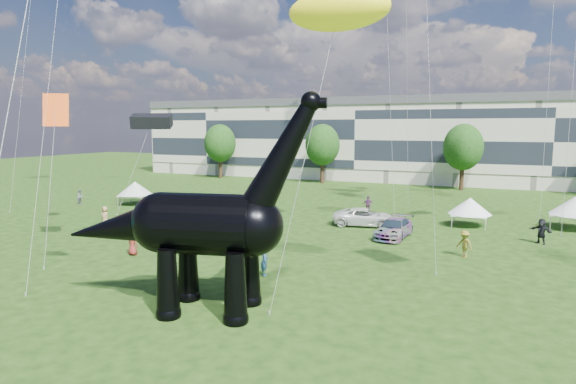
% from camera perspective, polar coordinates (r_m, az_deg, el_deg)
% --- Properties ---
extents(ground, '(220.00, 220.00, 0.00)m').
position_cam_1_polar(ground, '(21.76, -14.89, -15.48)').
color(ground, '#16330C').
rests_on(ground, ground).
extents(terrace_row, '(78.00, 11.00, 12.00)m').
position_cam_1_polar(terrace_row, '(80.23, 9.00, 5.86)').
color(terrace_row, beige).
rests_on(terrace_row, ground).
extents(tree_far_left, '(5.20, 5.20, 9.44)m').
position_cam_1_polar(tree_far_left, '(80.74, -8.07, 6.09)').
color(tree_far_left, '#382314').
rests_on(tree_far_left, ground).
extents(tree_mid_left, '(5.20, 5.20, 9.44)m').
position_cam_1_polar(tree_mid_left, '(72.83, 4.10, 5.98)').
color(tree_mid_left, '#382314').
rests_on(tree_mid_left, ground).
extents(tree_mid_right, '(5.20, 5.20, 9.44)m').
position_cam_1_polar(tree_mid_right, '(68.65, 20.07, 5.43)').
color(tree_mid_right, '#382314').
rests_on(tree_mid_right, ground).
extents(dinosaur_sculpture, '(12.69, 4.79, 10.36)m').
position_cam_1_polar(dinosaur_sculpture, '(22.45, -10.68, -4.16)').
color(dinosaur_sculpture, black).
rests_on(dinosaur_sculpture, ground).
extents(car_silver, '(2.38, 4.19, 1.35)m').
position_cam_1_polar(car_silver, '(50.62, -8.19, -1.23)').
color(car_silver, '#A6A7AB').
rests_on(car_silver, ground).
extents(car_grey, '(5.28, 2.40, 1.68)m').
position_cam_1_polar(car_grey, '(43.91, -11.40, -2.45)').
color(car_grey, slate).
rests_on(car_grey, ground).
extents(car_white, '(5.85, 3.55, 1.52)m').
position_cam_1_polar(car_white, '(42.04, 9.14, -2.96)').
color(car_white, white).
rests_on(car_white, ground).
extents(car_dark, '(2.43, 5.21, 1.47)m').
position_cam_1_polar(car_dark, '(38.05, 12.47, -4.21)').
color(car_dark, '#595960').
rests_on(car_dark, ground).
extents(gazebo_near, '(3.60, 3.60, 2.49)m').
position_cam_1_polar(gazebo_near, '(43.95, 20.75, -1.59)').
color(gazebo_near, white).
rests_on(gazebo_near, ground).
extents(gazebo_left, '(4.44, 4.44, 2.58)m').
position_cam_1_polar(gazebo_left, '(55.19, -17.65, 0.41)').
color(gazebo_left, silver).
rests_on(gazebo_left, ground).
extents(visitors, '(50.12, 42.03, 1.89)m').
position_cam_1_polar(visitors, '(36.14, 0.23, -4.41)').
color(visitors, '#AA8155').
rests_on(visitors, ground).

